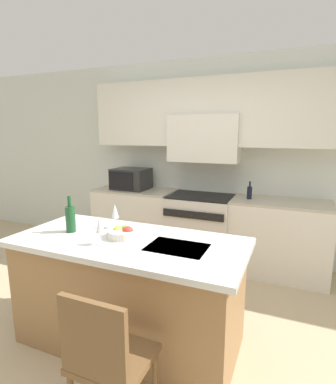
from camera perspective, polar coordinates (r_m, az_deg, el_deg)
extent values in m
plane|color=tan|center=(2.70, -7.80, -28.49)|extent=(10.00, 10.00, 0.00)
cube|color=silver|center=(4.23, 7.83, 6.04)|extent=(10.00, 0.06, 2.70)
cube|color=silver|center=(4.02, 7.30, 14.71)|extent=(3.12, 0.34, 0.85)
cube|color=silver|center=(3.99, 7.06, 10.08)|extent=(0.92, 0.40, 0.60)
cube|color=silver|center=(4.46, -6.10, -5.49)|extent=(1.14, 0.62, 0.89)
cube|color=#B2A893|center=(4.35, -6.22, 0.35)|extent=(1.14, 0.62, 0.03)
cube|color=silver|center=(3.94, 20.30, -8.43)|extent=(1.14, 0.62, 0.89)
cube|color=#B2A893|center=(3.81, 20.77, -1.86)|extent=(1.14, 0.62, 0.03)
cube|color=beige|center=(4.07, 6.15, -7.09)|extent=(0.84, 0.66, 0.90)
cube|color=black|center=(3.95, 6.28, -0.79)|extent=(0.81, 0.61, 0.01)
cube|color=black|center=(3.67, 4.68, -4.39)|extent=(0.77, 0.02, 0.09)
cylinder|color=black|center=(3.77, -0.11, -3.92)|extent=(0.04, 0.02, 0.04)
cylinder|color=black|center=(3.71, 2.22, -4.18)|extent=(0.04, 0.02, 0.04)
cylinder|color=black|center=(3.66, 4.62, -4.43)|extent=(0.04, 0.02, 0.04)
cylinder|color=black|center=(3.61, 7.09, -4.69)|extent=(0.04, 0.02, 0.04)
cylinder|color=black|center=(3.58, 9.62, -4.94)|extent=(0.04, 0.02, 0.04)
cube|color=black|center=(4.35, -7.02, 2.52)|extent=(0.49, 0.41, 0.30)
cube|color=black|center=(4.19, -8.98, 2.15)|extent=(0.38, 0.01, 0.24)
cube|color=olive|center=(2.61, -7.41, -18.67)|extent=(1.75, 0.80, 0.85)
cube|color=silver|center=(2.42, -7.68, -9.43)|extent=(1.86, 0.87, 0.04)
cube|color=#2D2D30|center=(2.24, 1.73, -10.59)|extent=(0.44, 0.32, 0.01)
cylinder|color=#B2B2B7|center=(2.41, 3.39, -8.94)|extent=(0.02, 0.02, 0.00)
cube|color=brown|center=(1.99, -10.21, -28.75)|extent=(0.42, 0.40, 0.04)
cube|color=brown|center=(1.73, -14.14, -25.84)|extent=(0.40, 0.04, 0.44)
cylinder|color=brown|center=(2.33, -11.60, -29.45)|extent=(0.04, 0.04, 0.43)
cylinder|color=brown|center=(2.19, -2.44, -32.34)|extent=(0.04, 0.04, 0.43)
cylinder|color=#194723|center=(2.67, -18.07, -4.97)|extent=(0.08, 0.08, 0.22)
cylinder|color=#194723|center=(2.63, -18.28, -1.70)|extent=(0.03, 0.03, 0.09)
cylinder|color=white|center=(2.35, -12.63, -9.59)|extent=(0.06, 0.06, 0.01)
cylinder|color=white|center=(2.33, -12.68, -8.52)|extent=(0.01, 0.01, 0.09)
cone|color=white|center=(2.30, -12.79, -6.02)|extent=(0.06, 0.06, 0.13)
cylinder|color=white|center=(2.70, -9.96, -6.70)|extent=(0.06, 0.06, 0.01)
cylinder|color=white|center=(2.69, -9.99, -5.75)|extent=(0.01, 0.01, 0.09)
cone|color=white|center=(2.66, -10.07, -3.56)|extent=(0.06, 0.06, 0.13)
cylinder|color=silver|center=(2.46, -8.62, -7.79)|extent=(0.25, 0.25, 0.06)
sphere|color=gold|center=(2.48, -9.57, -7.17)|extent=(0.07, 0.07, 0.07)
sphere|color=red|center=(2.43, -7.67, -7.54)|extent=(0.09, 0.09, 0.09)
sphere|color=#66A83D|center=(2.48, -8.18, -7.07)|extent=(0.07, 0.07, 0.07)
cylinder|color=black|center=(3.80, 15.26, -0.14)|extent=(0.06, 0.06, 0.15)
cylinder|color=black|center=(3.78, 15.34, 1.49)|extent=(0.02, 0.02, 0.07)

